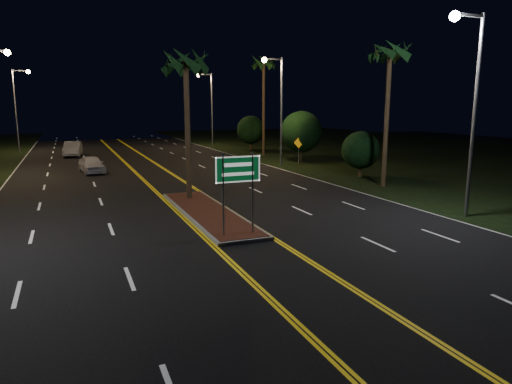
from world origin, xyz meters
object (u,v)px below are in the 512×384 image
car_near (92,163)px  warning_sign (299,146)px  shrub_far (251,130)px  streetlight_left_far (18,100)px  streetlight_right_mid (277,99)px  median_island (208,213)px  streetlight_right_far (209,101)px  palm_median (186,62)px  streetlight_right_near (470,92)px  palm_right_far (264,64)px  car_far (73,148)px  shrub_mid (301,132)px  palm_right_near (390,53)px  highway_sign (238,177)px  shrub_near (361,150)px

car_near → warning_sign: bearing=-11.7°
shrub_far → car_near: shrub_far is taller
warning_sign → car_near: bearing=169.8°
streetlight_left_far → warning_sign: 32.16m
streetlight_left_far → streetlight_right_mid: same height
median_island → streetlight_right_far: 37.00m
streetlight_left_far → palm_median: streetlight_left_far is taller
streetlight_right_near → palm_median: streetlight_right_near is taller
palm_right_far → median_island: bearing=-119.1°
car_far → shrub_far: bearing=3.3°
shrub_mid → car_far: shrub_mid is taller
streetlight_right_near → shrub_mid: size_ratio=1.95×
palm_right_near → palm_right_far: size_ratio=0.90×
highway_sign → streetlight_left_far: streetlight_left_far is taller
highway_sign → palm_right_far: palm_right_far is taller
shrub_mid → highway_sign: bearing=-123.4°
shrub_far → shrub_near: bearing=-90.8°
car_far → streetlight_left_far: bearing=132.2°
streetlight_right_mid → streetlight_right_far: 20.00m
streetlight_right_far → palm_median: (-10.61, -31.50, 1.62)m
median_island → warning_sign: warning_sign is taller
median_island → car_far: 30.47m
streetlight_left_far → streetlight_right_mid: size_ratio=1.00×
streetlight_right_mid → warning_sign: size_ratio=3.81×
streetlight_right_near → streetlight_right_far: size_ratio=1.00×
palm_right_far → car_near: size_ratio=2.25×
shrub_near → warning_sign: bearing=93.3°
palm_right_far → streetlight_right_near: bearing=-94.5°
streetlight_left_far → palm_median: size_ratio=1.08×
shrub_mid → streetlight_right_near: bearing=-98.8°
streetlight_right_near → streetlight_right_far: 40.00m
shrub_mid → warning_sign: shrub_mid is taller
palm_median → palm_right_near: size_ratio=0.89×
palm_right_near → shrub_far: 26.69m
highway_sign → palm_median: palm_median is taller
highway_sign → shrub_mid: bearing=56.6°
streetlight_left_far → streetlight_right_near: 47.06m
highway_sign → shrub_far: shrub_far is taller
highway_sign → shrub_near: size_ratio=0.97×
streetlight_right_far → streetlight_left_far: bearing=174.6°
shrub_mid → warning_sign: size_ratio=1.95×
streetlight_right_mid → shrub_near: size_ratio=2.73×
streetlight_right_near → palm_right_near: palm_right_near is taller
streetlight_left_far → shrub_near: streetlight_left_far is taller
median_island → car_near: car_near is taller
highway_sign → streetlight_right_far: size_ratio=0.36×
highway_sign → shrub_far: bearing=67.4°
palm_right_near → palm_right_far: (0.30, 20.00, 0.93)m
streetlight_left_far → shrub_far: (24.41, -8.00, -3.32)m
palm_right_near → car_far: size_ratio=1.80×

